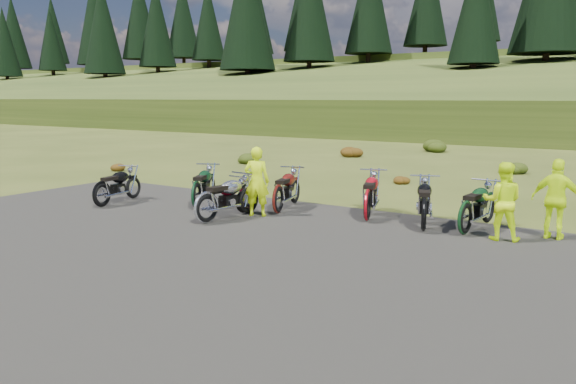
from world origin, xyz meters
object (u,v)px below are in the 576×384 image
Objects in this scene: motorcycle_0 at (103,208)px; motorcycle_7 at (464,236)px; person_middle at (257,183)px; motorcycle_3 at (207,224)px.

motorcycle_0 is 0.94× the size of motorcycle_7.
person_middle is at bearing 105.52° from motorcycle_7.
motorcycle_7 is at bearing -60.82° from motorcycle_3.
motorcycle_3 reaches higher than motorcycle_0.
motorcycle_0 is 0.93× the size of motorcycle_3.
motorcycle_3 reaches higher than motorcycle_7.
motorcycle_0 is at bearing 97.29° from motorcycle_3.
motorcycle_3 is 1.01× the size of motorcycle_7.
person_middle reaches higher than motorcycle_3.
motorcycle_3 is at bearing -99.66° from motorcycle_0.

